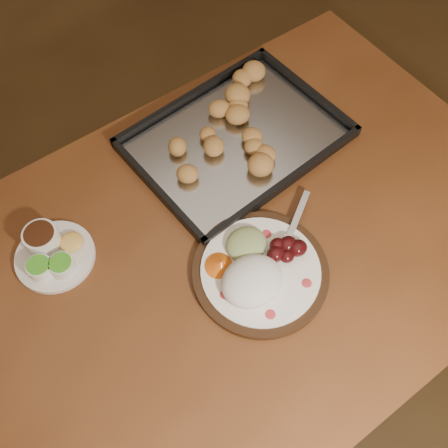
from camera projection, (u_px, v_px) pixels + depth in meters
ground at (207, 272)px, 1.86m from camera, size 4.00×4.00×0.00m
dining_table at (208, 278)px, 1.14m from camera, size 1.52×0.94×0.75m
dinner_plate at (257, 270)px, 1.02m from camera, size 0.34×0.28×0.07m
condiment_saucer at (51, 253)px, 1.04m from camera, size 0.17×0.17×0.06m
baking_tray at (236, 137)px, 1.20m from camera, size 0.52×0.40×0.05m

